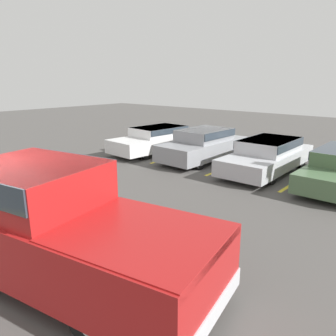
{
  "coord_description": "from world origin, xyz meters",
  "views": [
    {
      "loc": [
        6.21,
        -1.78,
        3.28
      ],
      "look_at": [
        0.7,
        4.58,
        1.0
      ],
      "focal_mm": 35.0,
      "sensor_mm": 36.0,
      "label": 1
    }
  ],
  "objects_px": {
    "parked_sedan_a": "(158,138)",
    "parked_sedan_b": "(203,144)",
    "pickup_truck": "(49,223)",
    "traffic_cone": "(69,182)",
    "wheel_stop_curb": "(335,163)",
    "parked_sedan_c": "(268,154)"
  },
  "relations": [
    {
      "from": "pickup_truck",
      "to": "wheel_stop_curb",
      "type": "distance_m",
      "value": 11.54
    },
    {
      "from": "parked_sedan_b",
      "to": "traffic_cone",
      "type": "height_order",
      "value": "parked_sedan_b"
    },
    {
      "from": "parked_sedan_a",
      "to": "parked_sedan_b",
      "type": "xyz_separation_m",
      "value": [
        2.55,
        0.03,
        0.06
      ]
    },
    {
      "from": "parked_sedan_b",
      "to": "traffic_cone",
      "type": "relative_size",
      "value": 6.65
    },
    {
      "from": "parked_sedan_c",
      "to": "traffic_cone",
      "type": "relative_size",
      "value": 7.41
    },
    {
      "from": "wheel_stop_curb",
      "to": "parked_sedan_a",
      "type": "bearing_deg",
      "value": -157.87
    },
    {
      "from": "traffic_cone",
      "to": "wheel_stop_curb",
      "type": "height_order",
      "value": "traffic_cone"
    },
    {
      "from": "parked_sedan_c",
      "to": "wheel_stop_curb",
      "type": "distance_m",
      "value": 3.19
    },
    {
      "from": "traffic_cone",
      "to": "pickup_truck",
      "type": "bearing_deg",
      "value": -36.39
    },
    {
      "from": "parked_sedan_b",
      "to": "parked_sedan_c",
      "type": "height_order",
      "value": "parked_sedan_b"
    },
    {
      "from": "pickup_truck",
      "to": "parked_sedan_a",
      "type": "bearing_deg",
      "value": 111.55
    },
    {
      "from": "pickup_truck",
      "to": "traffic_cone",
      "type": "distance_m",
      "value": 4.57
    },
    {
      "from": "parked_sedan_a",
      "to": "parked_sedan_b",
      "type": "bearing_deg",
      "value": 94.14
    },
    {
      "from": "parked_sedan_a",
      "to": "traffic_cone",
      "type": "distance_m",
      "value": 6.15
    },
    {
      "from": "parked_sedan_c",
      "to": "parked_sedan_a",
      "type": "bearing_deg",
      "value": -88.83
    },
    {
      "from": "parked_sedan_b",
      "to": "parked_sedan_c",
      "type": "xyz_separation_m",
      "value": [
        2.76,
        0.15,
        -0.05
      ]
    },
    {
      "from": "pickup_truck",
      "to": "parked_sedan_c",
      "type": "distance_m",
      "value": 8.74
    },
    {
      "from": "pickup_truck",
      "to": "wheel_stop_curb",
      "type": "xyz_separation_m",
      "value": [
        1.55,
        11.39,
        -0.9
      ]
    },
    {
      "from": "parked_sedan_c",
      "to": "traffic_cone",
      "type": "distance_m",
      "value": 7.02
    },
    {
      "from": "traffic_cone",
      "to": "parked_sedan_b",
      "type": "bearing_deg",
      "value": 82.57
    },
    {
      "from": "parked_sedan_b",
      "to": "traffic_cone",
      "type": "xyz_separation_m",
      "value": [
        -0.77,
        -5.9,
        -0.39
      ]
    },
    {
      "from": "parked_sedan_a",
      "to": "wheel_stop_curb",
      "type": "relative_size",
      "value": 2.69
    }
  ]
}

